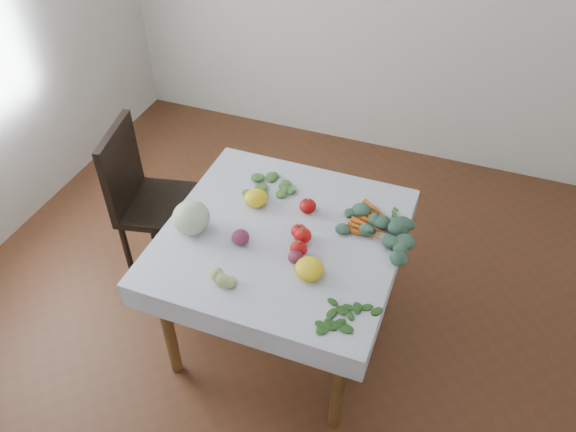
# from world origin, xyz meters

# --- Properties ---
(ground) EXTENTS (4.00, 4.00, 0.00)m
(ground) POSITION_xyz_m (0.00, 0.00, 0.00)
(ground) COLOR #562E1B
(table) EXTENTS (1.00, 1.00, 0.75)m
(table) POSITION_xyz_m (0.00, 0.00, 0.65)
(table) COLOR brown
(table) RESTS_ON ground
(tablecloth) EXTENTS (1.12, 1.12, 0.01)m
(tablecloth) POSITION_xyz_m (0.00, 0.00, 0.75)
(tablecloth) COLOR white
(tablecloth) RESTS_ON table
(chair) EXTENTS (0.52, 0.52, 0.97)m
(chair) POSITION_xyz_m (-0.95, 0.24, 0.56)
(chair) COLOR black
(chair) RESTS_ON ground
(cabbage) EXTENTS (0.24, 0.24, 0.16)m
(cabbage) POSITION_xyz_m (-0.41, -0.13, 0.84)
(cabbage) COLOR silver
(cabbage) RESTS_ON tablecloth
(tomato_a) EXTENTS (0.10, 0.10, 0.07)m
(tomato_a) POSITION_xyz_m (0.06, 0.20, 0.79)
(tomato_a) COLOR #B50C0E
(tomato_a) RESTS_ON tablecloth
(tomato_b) EXTENTS (0.08, 0.08, 0.07)m
(tomato_b) POSITION_xyz_m (0.08, 0.01, 0.79)
(tomato_b) COLOR #B50C0E
(tomato_b) RESTS_ON tablecloth
(tomato_c) EXTENTS (0.10, 0.10, 0.07)m
(tomato_c) POSITION_xyz_m (0.12, -0.10, 0.79)
(tomato_c) COLOR #B50C0E
(tomato_c) RESTS_ON tablecloth
(tomato_d) EXTENTS (0.10, 0.10, 0.08)m
(tomato_d) POSITION_xyz_m (0.11, -0.01, 0.79)
(tomato_d) COLOR #B50C0E
(tomato_d) RESTS_ON tablecloth
(heirloom_back) EXTENTS (0.15, 0.15, 0.08)m
(heirloom_back) POSITION_xyz_m (-0.20, 0.16, 0.80)
(heirloom_back) COLOR yellow
(heirloom_back) RESTS_ON tablecloth
(heirloom_front) EXTENTS (0.15, 0.15, 0.09)m
(heirloom_front) POSITION_xyz_m (0.21, -0.21, 0.80)
(heirloom_front) COLOR yellow
(heirloom_front) RESTS_ON tablecloth
(onion_a) EXTENTS (0.10, 0.10, 0.07)m
(onion_a) POSITION_xyz_m (-0.16, -0.13, 0.79)
(onion_a) COLOR #4E162C
(onion_a) RESTS_ON tablecloth
(onion_b) EXTENTS (0.08, 0.08, 0.06)m
(onion_b) POSITION_xyz_m (0.12, -0.15, 0.79)
(onion_b) COLOR #4E162C
(onion_b) RESTS_ON tablecloth
(tomatillo_cluster) EXTENTS (0.12, 0.14, 0.05)m
(tomatillo_cluster) POSITION_xyz_m (-0.10, -0.35, 0.78)
(tomatillo_cluster) COLOR #A6BD6D
(tomatillo_cluster) RESTS_ON tablecloth
(carrot_bunch) EXTENTS (0.20, 0.27, 0.03)m
(carrot_bunch) POSITION_xyz_m (0.39, 0.21, 0.77)
(carrot_bunch) COLOR orange
(carrot_bunch) RESTS_ON tablecloth
(kale_bunch) EXTENTS (0.37, 0.32, 0.05)m
(kale_bunch) POSITION_xyz_m (0.43, 0.13, 0.78)
(kale_bunch) COLOR #385C48
(kale_bunch) RESTS_ON tablecloth
(basil_bunch) EXTENTS (0.23, 0.20, 0.01)m
(basil_bunch) POSITION_xyz_m (0.44, -0.39, 0.76)
(basil_bunch) COLOR #255119
(basil_bunch) RESTS_ON tablecloth
(dill_bunch) EXTENTS (0.24, 0.22, 0.03)m
(dill_bunch) POSITION_xyz_m (-0.16, 0.30, 0.77)
(dill_bunch) COLOR #4B7C39
(dill_bunch) RESTS_ON tablecloth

